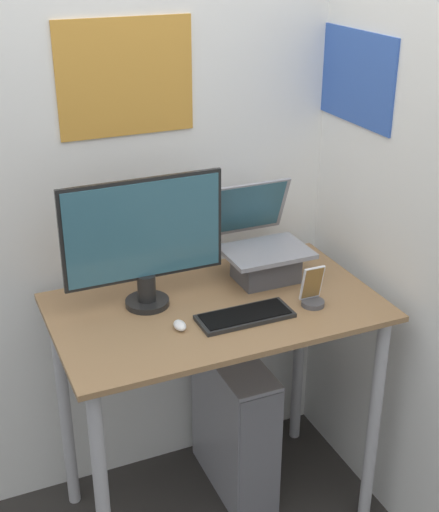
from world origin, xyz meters
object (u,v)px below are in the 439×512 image
object	(u,v)px
laptop	(263,254)
mouse	(180,325)
keyboard	(245,316)
computer_tower	(234,424)
cell_phone	(312,294)
monitor	(144,242)

from	to	relation	value
laptop	mouse	world-z (taller)	laptop
laptop	keyboard	bearing A→B (deg)	-127.27
mouse	computer_tower	bearing A→B (deg)	36.06
computer_tower	laptop	bearing A→B (deg)	6.31
cell_phone	laptop	bearing A→B (deg)	103.15
monitor	computer_tower	xyz separation A→B (m)	(0.34, 0.02, -0.85)
laptop	cell_phone	world-z (taller)	laptop
monitor	computer_tower	bearing A→B (deg)	3.31
monitor	computer_tower	world-z (taller)	monitor
laptop	monitor	world-z (taller)	monitor
keyboard	mouse	distance (m)	0.22
laptop	cell_phone	bearing A→B (deg)	-76.85
keyboard	cell_phone	distance (m)	0.25
monitor	computer_tower	size ratio (longest dim) A/B	0.92
monitor	keyboard	world-z (taller)	monitor
monitor	keyboard	size ratio (longest dim) A/B	1.72
monitor	laptop	bearing A→B (deg)	4.05
computer_tower	cell_phone	bearing A→B (deg)	-54.69
mouse	computer_tower	size ratio (longest dim) A/B	0.10
computer_tower	keyboard	bearing A→B (deg)	-107.90
keyboard	mouse	xyz separation A→B (m)	(-0.22, 0.02, 0.01)
keyboard	computer_tower	world-z (taller)	keyboard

